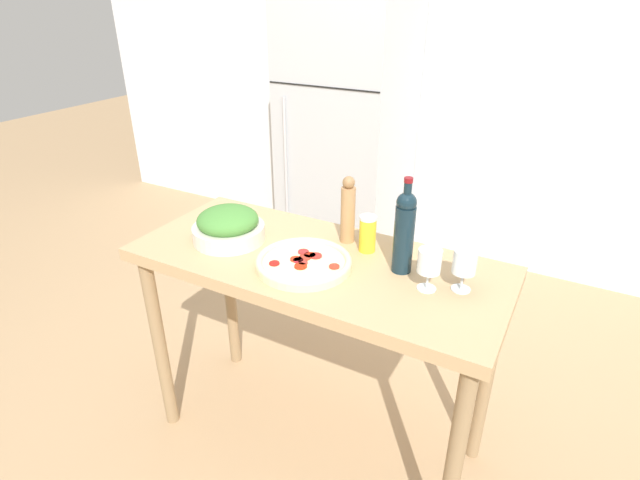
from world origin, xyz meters
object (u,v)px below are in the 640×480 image
object	(u,v)px
wine_bottle	(404,230)
wine_glass_far	(465,263)
salt_canister	(368,234)
wine_glass_near	(429,263)
pepper_mill	(348,211)
salad_bowl	(228,226)
refrigerator	(347,138)
homemade_pizza	(304,262)

from	to	relation	value
wine_bottle	wine_glass_far	world-z (taller)	wine_bottle
salt_canister	wine_glass_near	bearing A→B (deg)	-28.13
pepper_mill	salad_bowl	world-z (taller)	pepper_mill
refrigerator	homemade_pizza	bearing A→B (deg)	-68.86
wine_bottle	wine_glass_far	xyz separation A→B (m)	(0.22, -0.02, -0.06)
wine_glass_near	refrigerator	bearing A→B (deg)	123.69
salad_bowl	salt_canister	bearing A→B (deg)	19.36
wine_glass_far	wine_glass_near	bearing A→B (deg)	-153.51
refrigerator	wine_bottle	world-z (taller)	refrigerator
salad_bowl	salt_canister	world-z (taller)	salt_canister
wine_glass_near	wine_glass_far	xyz separation A→B (m)	(0.10, 0.05, 0.00)
wine_glass_far	salad_bowl	xyz separation A→B (m)	(-0.90, -0.08, -0.04)
salad_bowl	homemade_pizza	distance (m)	0.37
refrigerator	pepper_mill	xyz separation A→B (m)	(0.70, -1.44, 0.16)
homemade_pizza	salad_bowl	bearing A→B (deg)	173.52
salad_bowl	refrigerator	bearing A→B (deg)	100.02
wine_bottle	salad_bowl	xyz separation A→B (m)	(-0.68, -0.10, -0.10)
refrigerator	wine_bottle	xyz separation A→B (m)	(0.97, -1.56, 0.18)
wine_bottle	homemade_pizza	world-z (taller)	wine_bottle
refrigerator	homemade_pizza	xyz separation A→B (m)	(0.66, -1.70, 0.05)
refrigerator	wine_glass_far	world-z (taller)	refrigerator
wine_glass_far	homemade_pizza	distance (m)	0.55
wine_bottle	wine_glass_near	size ratio (longest dim) A/B	2.37
wine_glass_near	homemade_pizza	world-z (taller)	wine_glass_near
pepper_mill	wine_bottle	bearing A→B (deg)	-23.08
pepper_mill	salt_canister	size ratio (longest dim) A/B	1.88
refrigerator	pepper_mill	size ratio (longest dim) A/B	6.66
wine_bottle	homemade_pizza	xyz separation A→B (m)	(-0.31, -0.14, -0.14)
salad_bowl	homemade_pizza	bearing A→B (deg)	-6.48
wine_bottle	homemade_pizza	size ratio (longest dim) A/B	1.01
wine_bottle	pepper_mill	distance (m)	0.29
refrigerator	salt_canister	world-z (taller)	refrigerator
wine_glass_far	salt_canister	world-z (taller)	wine_glass_far
pepper_mill	salad_bowl	distance (m)	0.47
pepper_mill	homemade_pizza	distance (m)	0.28
salad_bowl	salt_canister	distance (m)	0.54
refrigerator	wine_bottle	bearing A→B (deg)	-58.07
wine_glass_near	homemade_pizza	size ratio (longest dim) A/B	0.43
salt_canister	salad_bowl	bearing A→B (deg)	-160.64
wine_glass_far	homemade_pizza	xyz separation A→B (m)	(-0.53, -0.12, -0.08)
wine_glass_near	salad_bowl	distance (m)	0.80
wine_bottle	pepper_mill	world-z (taller)	wine_bottle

